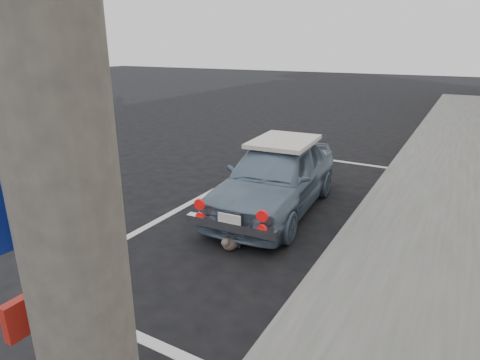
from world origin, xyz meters
name	(u,v)px	position (x,y,z in m)	size (l,w,h in m)	color
ground	(122,290)	(0.00, 0.00, 0.00)	(80.00, 80.00, 0.00)	black
sidewalk	(446,276)	(3.20, 2.00, 0.07)	(2.80, 40.00, 0.15)	#62625D
pline_rear	(122,329)	(0.50, -0.50, 0.00)	(3.00, 0.12, 0.01)	silver
pline_front	(335,161)	(0.50, 6.50, 0.00)	(3.00, 0.12, 0.01)	silver
pline_side	(205,195)	(-0.90, 3.00, 0.00)	(0.12, 7.00, 0.01)	silver
retro_coupe	(276,176)	(0.51, 3.05, 0.59)	(1.62, 3.53, 1.17)	slate
cat	(231,243)	(0.59, 1.43, 0.11)	(0.22, 0.43, 0.23)	brown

